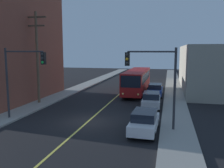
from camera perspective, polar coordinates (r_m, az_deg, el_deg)
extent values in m
plane|color=black|center=(20.85, -5.61, -8.72)|extent=(120.00, 120.00, 0.00)
cube|color=gray|center=(32.54, -12.05, -2.68)|extent=(2.50, 90.00, 0.15)
cube|color=gray|center=(29.50, 14.42, -3.84)|extent=(2.50, 90.00, 0.15)
cube|color=#D8CC4C|center=(35.02, 2.32, -1.88)|extent=(0.16, 60.00, 0.01)
cube|color=black|center=(29.42, -17.72, -0.98)|extent=(0.06, 11.27, 1.30)
cube|color=black|center=(29.12, -17.98, 5.25)|extent=(0.06, 11.27, 1.30)
cube|color=black|center=(29.17, -18.26, 11.54)|extent=(0.06, 11.27, 1.30)
cube|color=black|center=(29.57, -18.54, 17.73)|extent=(0.06, 11.27, 1.30)
cube|color=gray|center=(40.79, 24.54, 3.48)|extent=(12.00, 22.84, 6.62)
cube|color=black|center=(40.20, 16.04, 1.38)|extent=(0.06, 15.99, 1.30)
cube|color=black|center=(39.98, 16.22, 5.94)|extent=(0.06, 15.99, 1.30)
cube|color=maroon|center=(34.10, 5.87, 0.91)|extent=(2.61, 12.01, 2.75)
cube|color=black|center=(28.16, 4.37, 0.53)|extent=(2.35, 0.09, 1.40)
cube|color=black|center=(39.95, 6.94, 2.82)|extent=(2.30, 0.09, 1.10)
cube|color=black|center=(34.22, 3.79, 1.85)|extent=(0.11, 10.20, 1.10)
cube|color=black|center=(33.92, 7.98, 1.73)|extent=(0.11, 10.20, 1.10)
cube|color=orange|center=(28.10, 4.39, 1.75)|extent=(1.79, 0.07, 0.30)
sphere|color=#F9D872|center=(28.49, 2.55, -2.32)|extent=(0.24, 0.24, 0.24)
sphere|color=#F9D872|center=(28.23, 6.12, -2.45)|extent=(0.24, 0.24, 0.24)
cylinder|color=black|center=(30.36, 2.74, -2.45)|extent=(0.30, 1.00, 1.00)
cylinder|color=black|center=(30.05, 6.97, -2.61)|extent=(0.30, 1.00, 1.00)
cylinder|color=black|center=(37.87, 4.81, -0.40)|extent=(0.30, 1.00, 1.00)
cylinder|color=black|center=(37.62, 8.20, -0.51)|extent=(0.30, 1.00, 1.00)
cube|color=silver|center=(18.06, 7.59, -9.17)|extent=(1.95, 4.46, 0.70)
cube|color=black|center=(17.88, 7.62, -7.18)|extent=(1.70, 2.52, 0.60)
cylinder|color=black|center=(16.89, 4.12, -11.60)|extent=(0.24, 0.65, 0.64)
cylinder|color=black|center=(16.68, 9.65, -11.95)|extent=(0.24, 0.65, 0.64)
cylinder|color=black|center=(19.70, 5.82, -8.75)|extent=(0.24, 0.65, 0.64)
cylinder|color=black|center=(19.52, 10.52, -9.01)|extent=(0.24, 0.65, 0.64)
cube|color=#B7B7BC|center=(25.80, 9.18, -4.01)|extent=(1.92, 4.45, 0.70)
cube|color=black|center=(25.67, 9.21, -2.59)|extent=(1.68, 2.51, 0.60)
cylinder|color=black|center=(24.46, 7.12, -5.47)|extent=(0.24, 0.65, 0.64)
cylinder|color=black|center=(24.39, 10.89, -5.59)|extent=(0.24, 0.65, 0.64)
cylinder|color=black|center=(27.38, 7.63, -4.04)|extent=(0.24, 0.65, 0.64)
cylinder|color=black|center=(27.32, 10.99, -4.14)|extent=(0.24, 0.65, 0.64)
cube|color=navy|center=(32.23, 10.06, -1.65)|extent=(1.82, 4.41, 0.70)
cube|color=black|center=(32.13, 10.08, -0.51)|extent=(1.63, 2.47, 0.60)
cylinder|color=black|center=(30.87, 8.39, -2.69)|extent=(0.22, 0.64, 0.64)
cylinder|color=black|center=(30.77, 11.36, -2.80)|extent=(0.22, 0.64, 0.64)
cylinder|color=black|center=(33.81, 8.84, -1.78)|extent=(0.22, 0.64, 0.64)
cylinder|color=black|center=(33.73, 11.55, -1.87)|extent=(0.22, 0.64, 0.64)
cylinder|color=brown|center=(28.03, -17.05, 5.84)|extent=(0.28, 0.28, 9.92)
cube|color=#4C3D2D|center=(28.24, -17.42, 14.70)|extent=(2.40, 0.16, 0.16)
cube|color=#4C3D2D|center=(28.14, -17.34, 12.88)|extent=(2.00, 0.16, 0.16)
cylinder|color=#2D2D33|center=(22.69, -23.29, 0.16)|extent=(0.18, 0.18, 6.00)
cylinder|color=#2D2D33|center=(21.52, -19.91, 7.17)|extent=(3.50, 0.12, 0.12)
cube|color=black|center=(20.63, -15.74, 5.80)|extent=(0.32, 0.36, 1.00)
sphere|color=#2D2D2D|center=(20.46, -16.03, 6.67)|extent=(0.22, 0.22, 0.22)
sphere|color=#2D2D2D|center=(20.46, -15.99, 5.78)|extent=(0.22, 0.22, 0.22)
sphere|color=green|center=(20.48, -15.96, 4.88)|extent=(0.22, 0.22, 0.22)
cylinder|color=#2D2D33|center=(18.26, 14.45, -1.17)|extent=(0.18, 0.18, 6.00)
cylinder|color=#2D2D33|center=(18.09, 9.15, 7.48)|extent=(3.50, 0.12, 0.12)
cube|color=black|center=(18.31, 3.61, 5.85)|extent=(0.32, 0.36, 1.00)
sphere|color=#2D2D2D|center=(18.11, 3.52, 6.84)|extent=(0.22, 0.22, 0.22)
sphere|color=#F2A519|center=(18.12, 3.51, 5.83)|extent=(0.22, 0.22, 0.22)
sphere|color=#2D2D2D|center=(18.14, 3.50, 4.82)|extent=(0.22, 0.22, 0.22)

